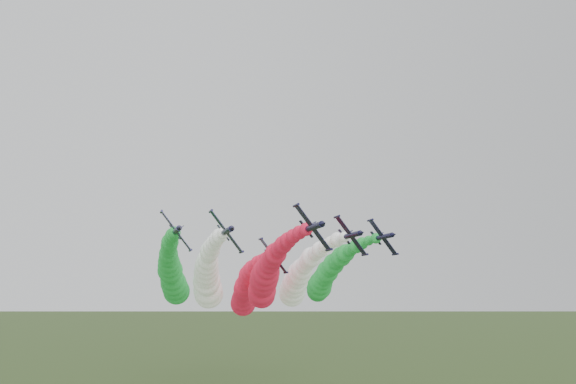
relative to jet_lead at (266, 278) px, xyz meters
name	(u,v)px	position (x,y,z in m)	size (l,w,h in m)	color
jet_lead	(266,278)	(0.00, 0.00, 0.00)	(12.84, 63.83, 16.96)	black
jet_inner_left	(208,279)	(-10.99, 11.95, 0.07)	(13.27, 64.26, 17.39)	black
jet_inner_right	(298,280)	(11.72, 12.50, 0.11)	(13.02, 64.01, 17.14)	black
jet_outer_left	(173,276)	(-18.47, 19.38, 0.92)	(13.09, 64.08, 17.21)	black
jet_outer_right	(327,276)	(22.18, 19.82, 1.30)	(12.73, 63.72, 16.85)	black
jet_trail	(245,290)	(1.97, 28.31, -2.40)	(13.26, 64.25, 17.38)	black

